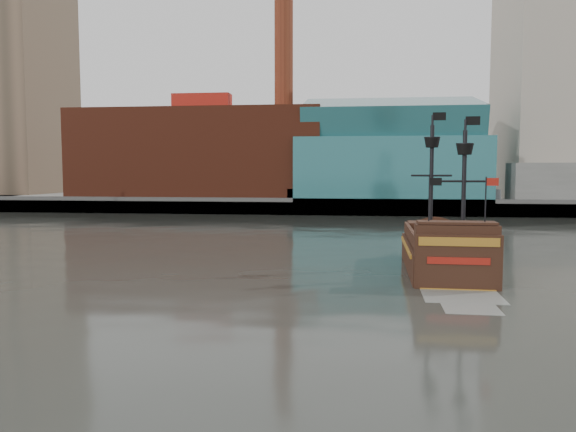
# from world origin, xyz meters

# --- Properties ---
(ground) EXTENTS (400.00, 400.00, 0.00)m
(ground) POSITION_xyz_m (0.00, 0.00, 0.00)
(ground) COLOR #252622
(ground) RESTS_ON ground
(promenade_far) EXTENTS (220.00, 60.00, 2.00)m
(promenade_far) POSITION_xyz_m (0.00, 92.00, 1.00)
(promenade_far) COLOR slate
(promenade_far) RESTS_ON ground
(seawall) EXTENTS (220.00, 1.00, 2.60)m
(seawall) POSITION_xyz_m (0.00, 62.50, 1.30)
(seawall) COLOR #4C4C49
(seawall) RESTS_ON ground
(skyline) EXTENTS (149.00, 45.00, 62.00)m
(skyline) POSITION_xyz_m (5.21, 84.56, 24.55)
(skyline) COLOR brown
(skyline) RESTS_ON promenade_far
(pirate_ship) EXTENTS (5.31, 15.89, 11.82)m
(pirate_ship) POSITION_xyz_m (10.95, 15.75, 1.07)
(pirate_ship) COLOR black
(pirate_ship) RESTS_ON ground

